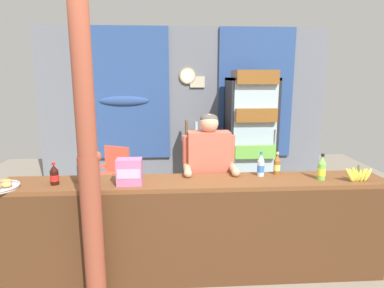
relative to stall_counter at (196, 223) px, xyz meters
name	(u,v)px	position (x,y,z in m)	size (l,w,h in m)	color
ground_plane	(191,236)	(0.00, 0.88, -0.58)	(7.99, 7.99, 0.00)	gray
back_wall_curtained	(184,107)	(0.00, 2.77, 0.80)	(4.79, 0.22, 2.67)	slate
stall_counter	(196,223)	(0.00, 0.00, 0.00)	(3.54, 0.45, 0.96)	brown
timber_post	(88,163)	(-0.87, -0.25, 0.65)	(0.19, 0.17, 2.57)	brown
drink_fridge	(251,129)	(1.01, 2.19, 0.51)	(0.72, 0.71, 1.98)	#232328
bottle_shelf_rack	(200,156)	(0.24, 2.38, 0.05)	(0.48, 0.28, 1.20)	brown
plastic_lawn_chair	(113,172)	(-1.10, 1.99, -0.09)	(0.58, 0.58, 0.86)	#E5563D
shopkeeper	(209,168)	(0.16, 0.46, 0.39)	(0.54, 0.42, 1.53)	#28282D
soda_bottle_orange_soda	(82,166)	(-1.03, 0.15, 0.52)	(0.10, 0.10, 0.34)	orange
soda_bottle_lime_soda	(322,169)	(1.16, 0.06, 0.48)	(0.07, 0.07, 0.25)	#75C64C
soda_bottle_water	(261,166)	(0.63, 0.20, 0.48)	(0.07, 0.07, 0.24)	silver
soda_bottle_cola	(54,175)	(-1.25, 0.07, 0.46)	(0.07, 0.07, 0.20)	black
soda_bottle_iced_tea	(277,165)	(0.81, 0.25, 0.47)	(0.06, 0.06, 0.22)	brown
snack_box_wafer	(129,172)	(-0.59, 0.02, 0.50)	(0.22, 0.14, 0.24)	#B76699
banana_bunch	(358,175)	(1.47, -0.02, 0.44)	(0.27, 0.06, 0.16)	#DBCC42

